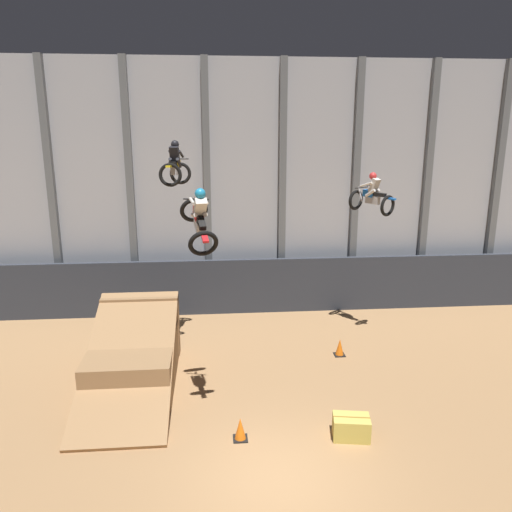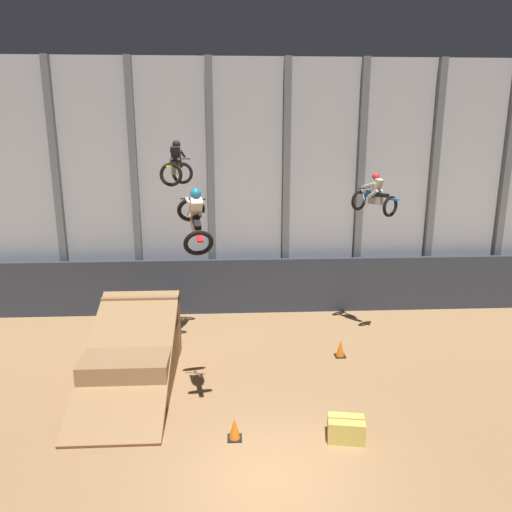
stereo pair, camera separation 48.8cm
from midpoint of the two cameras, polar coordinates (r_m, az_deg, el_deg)
The scene contains 10 objects.
ground_plane at distance 11.98m, azimuth 2.85°, elevation -24.19°, with size 60.00×60.00×0.00m, color #9E754C.
arena_back_wall at distance 20.51m, azimuth -0.15°, elevation 7.70°, with size 32.00×0.40×10.14m.
lower_barrier at distance 20.61m, azimuth -0.04°, elevation -3.46°, with size 31.36×0.20×2.29m.
dirt_ramp at distance 16.05m, azimuth -12.85°, elevation -10.71°, with size 2.51×5.55×2.26m.
rider_bike_left_air at distance 16.50m, azimuth -8.21°, elevation 10.07°, with size 0.97×1.79×1.48m.
rider_bike_center_air at distance 12.35m, azimuth -5.86°, elevation 4.27°, with size 1.04×1.90×1.69m.
rider_bike_right_air at distance 18.03m, azimuth 14.19°, elevation 6.56°, with size 1.46×1.70×1.46m.
traffic_cone_near_ramp at distance 13.01m, azimuth -1.33°, elevation -19.14°, with size 0.36×0.36×0.58m.
traffic_cone_arena_edge at distance 17.31m, azimuth 10.43°, elevation -10.37°, with size 0.36×0.36×0.58m.
hay_bale_trackside at distance 13.23m, azimuth 11.36°, elevation -18.82°, with size 0.99×0.74×0.57m.
Camera 2 is at (-0.81, -9.32, 7.47)m, focal length 35.00 mm.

